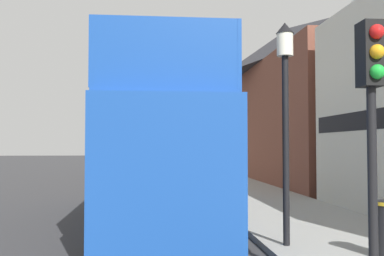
% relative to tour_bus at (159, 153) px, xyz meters
% --- Properties ---
extents(ground_plane, '(144.00, 144.00, 0.00)m').
position_rel_tour_bus_xyz_m(ground_plane, '(-3.88, 13.60, -1.89)').
color(ground_plane, '#333335').
extents(sidewalk, '(3.79, 108.00, 0.14)m').
position_rel_tour_bus_xyz_m(sidewalk, '(3.87, 10.60, -1.82)').
color(sidewalk, '#999993').
rests_on(sidewalk, ground_plane).
extents(brick_terrace_rear, '(6.00, 22.71, 9.71)m').
position_rel_tour_bus_xyz_m(brick_terrace_rear, '(8.76, 15.65, 2.97)').
color(brick_terrace_rear, brown).
rests_on(brick_terrace_rear, ground_plane).
extents(tour_bus, '(2.57, 10.37, 4.22)m').
position_rel_tour_bus_xyz_m(tour_bus, '(0.00, 0.00, 0.00)').
color(tour_bus, '#19479E').
rests_on(tour_bus, ground_plane).
extents(parked_car_ahead_of_bus, '(1.97, 4.52, 1.36)m').
position_rel_tour_bus_xyz_m(parked_car_ahead_of_bus, '(0.81, 8.04, -1.25)').
color(parked_car_ahead_of_bus, black).
rests_on(parked_car_ahead_of_bus, ground_plane).
extents(traffic_signal, '(0.28, 0.42, 3.55)m').
position_rel_tour_bus_xyz_m(traffic_signal, '(2.57, -6.74, 0.86)').
color(traffic_signal, black).
rests_on(traffic_signal, sidewalk).
extents(lamp_post_nearest, '(0.35, 0.35, 4.39)m').
position_rel_tour_bus_xyz_m(lamp_post_nearest, '(2.39, -3.64, 1.30)').
color(lamp_post_nearest, black).
rests_on(lamp_post_nearest, sidewalk).
extents(lamp_post_second, '(0.35, 0.35, 4.76)m').
position_rel_tour_bus_xyz_m(lamp_post_second, '(2.55, 3.88, 1.53)').
color(lamp_post_second, black).
rests_on(lamp_post_second, sidewalk).
extents(lamp_post_third, '(0.35, 0.35, 4.81)m').
position_rel_tour_bus_xyz_m(lamp_post_third, '(2.38, 11.40, 1.56)').
color(lamp_post_third, black).
rests_on(lamp_post_third, sidewalk).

